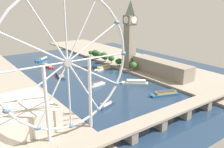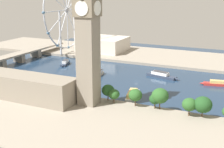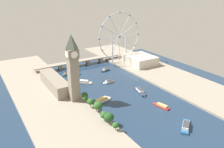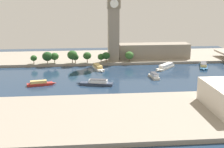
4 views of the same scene
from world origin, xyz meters
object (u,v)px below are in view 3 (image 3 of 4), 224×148
tour_boat_5 (105,70)px  tour_boat_2 (186,126)px  ferris_wheel (120,37)px  tour_boat_1 (102,100)px  river_bridge (81,62)px  tour_boat_4 (109,81)px  tour_boat_0 (140,91)px  parliament_block (55,83)px  riverside_hall (140,60)px  tour_boat_7 (82,82)px  tour_boat_6 (71,74)px  tour_boat_3 (161,106)px  clock_tower (73,67)px

tour_boat_5 → tour_boat_2: bearing=68.7°
ferris_wheel → tour_boat_1: size_ratio=3.23×
river_bridge → tour_boat_5: 62.02m
tour_boat_4 → tour_boat_5: bearing=-120.2°
tour_boat_0 → tour_boat_2: tour_boat_2 is taller
parliament_block → riverside_hall: bearing=7.7°
tour_boat_0 → tour_boat_7: tour_boat_0 is taller
ferris_wheel → tour_boat_1: bearing=-131.2°
tour_boat_2 → tour_boat_4: tour_boat_2 is taller
riverside_hall → tour_boat_2: size_ratio=1.83×
riverside_hall → tour_boat_7: riverside_hall is taller
tour_boat_6 → riverside_hall: bearing=10.5°
tour_boat_5 → parliament_block: bearing=0.4°
ferris_wheel → tour_boat_0: ferris_wheel is taller
river_bridge → tour_boat_5: size_ratio=8.48×
tour_boat_3 → tour_boat_1: bearing=34.6°
river_bridge → tour_boat_0: size_ratio=5.45×
tour_boat_2 → tour_boat_5: (16.99, 215.69, -0.10)m
tour_boat_7 → tour_boat_2: bearing=-33.5°
riverside_hall → parliament_block: bearing=-172.3°
riverside_hall → tour_boat_3: 177.85m
tour_boat_2 → tour_boat_5: tour_boat_2 is taller
parliament_block → tour_boat_7: bearing=3.5°
tour_boat_1 → tour_boat_5: bearing=46.2°
river_bridge → tour_boat_2: bearing=-88.1°
tour_boat_1 → clock_tower: bearing=136.4°
tour_boat_2 → tour_boat_7: 189.94m
river_bridge → tour_boat_7: 95.56m
tour_boat_4 → tour_boat_6: (-41.57, 67.26, -0.15)m
river_bridge → tour_boat_6: 58.62m
parliament_block → tour_boat_3: parliament_block is taller
clock_tower → tour_boat_0: 112.30m
tour_boat_5 → tour_boat_0: bearing=71.5°
river_bridge → tour_boat_0: 170.25m
ferris_wheel → tour_boat_7: bearing=-152.6°
riverside_hall → tour_boat_2: (-95.03, -206.82, -9.41)m
parliament_block → tour_boat_7: size_ratio=2.87×
river_bridge → tour_boat_1: size_ratio=6.04×
river_bridge → tour_boat_2: river_bridge is taller
riverside_hall → river_bridge: size_ratio=0.30×
river_bridge → tour_boat_4: size_ratio=8.23×
tour_boat_1 → tour_boat_2: size_ratio=1.00×
tour_boat_5 → tour_boat_6: bearing=-28.3°
clock_tower → tour_boat_4: size_ratio=4.01×
tour_boat_1 → tour_boat_7: bearing=75.5°
clock_tower → tour_boat_0: (97.38, -25.93, -49.56)m
tour_boat_5 → tour_boat_6: size_ratio=0.64×
tour_boat_5 → tour_boat_7: (-63.71, -31.59, 0.08)m
tour_boat_0 → tour_boat_6: bearing=-139.6°
ferris_wheel → tour_boat_7: (-114.33, -59.36, -53.58)m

